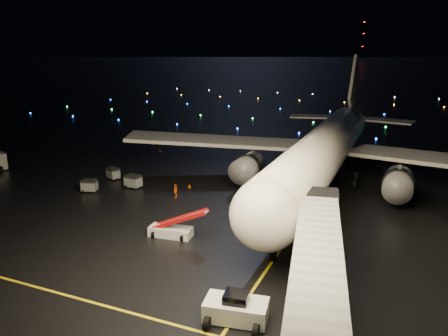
# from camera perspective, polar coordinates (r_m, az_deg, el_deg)

# --- Properties ---
(ground) EXTENTS (2000.00, 2000.00, 0.00)m
(ground) POSITION_cam_1_polar(r_m,az_deg,el_deg) (333.77, 19.69, 11.32)
(ground) COLOR black
(ground) RESTS_ON ground
(lane_centre) EXTENTS (0.25, 80.00, 0.02)m
(lane_centre) POSITION_cam_1_polar(r_m,az_deg,el_deg) (51.88, 10.71, -5.57)
(lane_centre) COLOR gold
(lane_centre) RESTS_ON ground
(lane_cross) EXTENTS (60.00, 0.25, 0.02)m
(lane_cross) POSITION_cam_1_polar(r_m,az_deg,el_deg) (39.52, -24.37, -13.68)
(lane_cross) COLOR gold
(lane_cross) RESTS_ON ground
(airliner) EXTENTS (60.80, 57.78, 17.16)m
(airliner) POSITION_cam_1_polar(r_m,az_deg,el_deg) (62.10, 13.64, 5.92)
(airliner) COLOR white
(airliner) RESTS_ON ground
(pushback_tug) EXTENTS (4.69, 2.96, 2.08)m
(pushback_tug) POSITION_cam_1_polar(r_m,az_deg,el_deg) (31.67, 1.59, -17.63)
(pushback_tug) COLOR silver
(pushback_tug) RESTS_ON ground
(belt_loader) EXTENTS (6.51, 2.48, 3.08)m
(belt_loader) POSITION_cam_1_polar(r_m,az_deg,el_deg) (44.28, -7.02, -7.00)
(belt_loader) COLOR silver
(belt_loader) RESTS_ON ground
(crew_c) EXTENTS (0.55, 1.12, 1.85)m
(crew_c) POSITION_cam_1_polar(r_m,az_deg,el_deg) (55.42, -6.32, -3.01)
(crew_c) COLOR orange
(crew_c) RESTS_ON ground
(safety_cone_0) EXTENTS (0.62, 0.62, 0.53)m
(safety_cone_0) POSITION_cam_1_polar(r_m,az_deg,el_deg) (56.41, 5.67, -3.37)
(safety_cone_0) COLOR #FB5E00
(safety_cone_0) RESTS_ON ground
(safety_cone_1) EXTENTS (0.47, 0.47, 0.45)m
(safety_cone_1) POSITION_cam_1_polar(r_m,az_deg,el_deg) (64.97, 0.94, -0.80)
(safety_cone_1) COLOR #FB5E00
(safety_cone_1) RESTS_ON ground
(safety_cone_2) EXTENTS (0.46, 0.46, 0.47)m
(safety_cone_2) POSITION_cam_1_polar(r_m,az_deg,el_deg) (59.67, -4.54, -2.32)
(safety_cone_2) COLOR #FB5E00
(safety_cone_2) RESTS_ON ground
(safety_cone_3) EXTENTS (0.43, 0.43, 0.45)m
(safety_cone_3) POSITION_cam_1_polar(r_m,az_deg,el_deg) (81.06, -8.34, 2.30)
(safety_cone_3) COLOR #FB5E00
(safety_cone_3) RESTS_ON ground
(radio_mast) EXTENTS (1.80, 1.80, 64.00)m
(radio_mast) POSITION_cam_1_polar(r_m,az_deg,el_deg) (777.00, 17.70, 15.65)
(radio_mast) COLOR black
(radio_mast) RESTS_ON ground
(taxiway_lights) EXTENTS (164.00, 92.00, 0.36)m
(taxiway_lights) POSITION_cam_1_polar(r_m,az_deg,el_deg) (141.42, 14.13, 7.52)
(taxiway_lights) COLOR black
(taxiway_lights) RESTS_ON ground
(baggage_cart_0) EXTENTS (2.15, 1.58, 1.74)m
(baggage_cart_0) POSITION_cam_1_polar(r_m,az_deg,el_deg) (60.48, -11.78, -1.73)
(baggage_cart_0) COLOR gray
(baggage_cart_0) RESTS_ON ground
(baggage_cart_1) EXTENTS (2.25, 1.90, 1.62)m
(baggage_cart_1) POSITION_cam_1_polar(r_m,az_deg,el_deg) (60.26, -17.17, -2.22)
(baggage_cart_1) COLOR gray
(baggage_cart_1) RESTS_ON ground
(baggage_cart_2) EXTENTS (2.24, 1.95, 1.59)m
(baggage_cart_2) POSITION_cam_1_polar(r_m,az_deg,el_deg) (65.27, -14.29, -0.69)
(baggage_cart_2) COLOR gray
(baggage_cart_2) RESTS_ON ground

